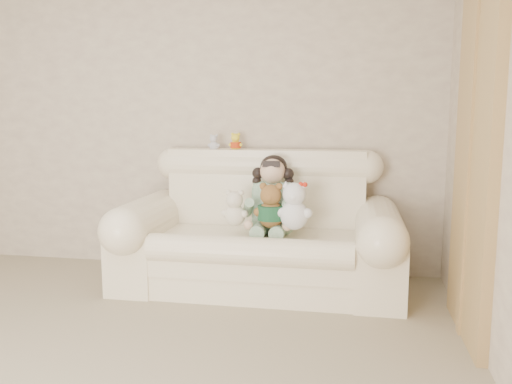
{
  "coord_description": "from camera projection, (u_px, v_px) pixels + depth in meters",
  "views": [
    {
      "loc": [
        1.53,
        -1.8,
        1.31
      ],
      "look_at": [
        0.85,
        1.9,
        0.75
      ],
      "focal_mm": 37.06,
      "sensor_mm": 36.0,
      "label": 1
    }
  ],
  "objects": [
    {
      "name": "door_panel",
      "position": [
        475.0,
        159.0,
        3.02
      ],
      "size": [
        0.06,
        0.9,
        2.1
      ],
      "primitive_type": "cube",
      "color": "#A27545",
      "rests_on": "floor"
    },
    {
      "name": "seated_child",
      "position": [
        273.0,
        193.0,
        3.96
      ],
      "size": [
        0.41,
        0.48,
        0.59
      ],
      "primitive_type": null,
      "rotation": [
        0.0,
        0.0,
        -0.14
      ],
      "color": "#2F7840",
      "rests_on": "sofa"
    },
    {
      "name": "yellow_mini_bear",
      "position": [
        236.0,
        140.0,
        4.24
      ],
      "size": [
        0.13,
        0.12,
        0.17
      ],
      "primitive_type": null,
      "rotation": [
        0.0,
        0.0,
        0.36
      ],
      "color": "yellow",
      "rests_on": "sofa"
    },
    {
      "name": "cream_teddy",
      "position": [
        235.0,
        205.0,
        3.83
      ],
      "size": [
        0.22,
        0.18,
        0.31
      ],
      "primitive_type": null,
      "rotation": [
        0.0,
        0.0,
        0.14
      ],
      "color": "silver",
      "rests_on": "sofa"
    },
    {
      "name": "brown_teddy",
      "position": [
        271.0,
        201.0,
        3.76
      ],
      "size": [
        0.27,
        0.22,
        0.38
      ],
      "primitive_type": null,
      "rotation": [
        0.0,
        0.0,
        0.12
      ],
      "color": "brown",
      "rests_on": "sofa"
    },
    {
      "name": "wall_back",
      "position": [
        170.0,
        115.0,
        4.46
      ],
      "size": [
        4.5,
        0.0,
        4.5
      ],
      "primitive_type": "plane",
      "rotation": [
        1.57,
        0.0,
        0.0
      ],
      "color": "beige",
      "rests_on": "ground"
    },
    {
      "name": "grey_mini_plush",
      "position": [
        214.0,
        141.0,
        4.25
      ],
      "size": [
        0.1,
        0.08,
        0.16
      ],
      "primitive_type": null,
      "rotation": [
        0.0,
        0.0,
        0.05
      ],
      "color": "silver",
      "rests_on": "sofa"
    },
    {
      "name": "sofa",
      "position": [
        258.0,
        221.0,
        3.93
      ],
      "size": [
        2.1,
        0.95,
        1.03
      ],
      "primitive_type": null,
      "color": "#FFEFCD",
      "rests_on": "floor"
    },
    {
      "name": "white_cat",
      "position": [
        294.0,
        201.0,
        3.7
      ],
      "size": [
        0.29,
        0.24,
        0.41
      ],
      "primitive_type": null,
      "rotation": [
        0.0,
        0.0,
        0.15
      ],
      "color": "white",
      "rests_on": "sofa"
    }
  ]
}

